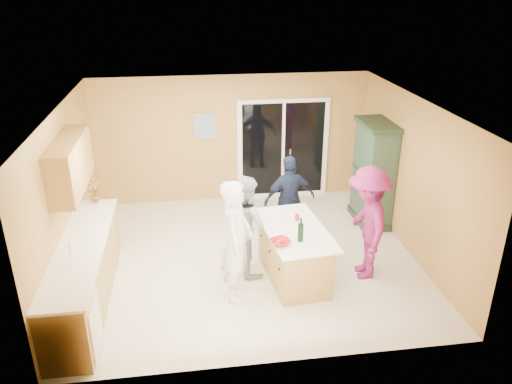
{
  "coord_description": "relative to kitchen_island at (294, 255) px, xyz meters",
  "views": [
    {
      "loc": [
        -0.88,
        -7.19,
        4.35
      ],
      "look_at": [
        0.15,
        0.1,
        1.15
      ],
      "focal_mm": 35.0,
      "sensor_mm": 36.0,
      "label": 1
    }
  ],
  "objects": [
    {
      "name": "green_hutch",
      "position": [
        1.86,
        1.73,
        0.55
      ],
      "size": [
        0.56,
        1.07,
        1.96
      ],
      "color": "#1F3323",
      "rests_on": "floor"
    },
    {
      "name": "tumbler_far",
      "position": [
        0.09,
        0.25,
        0.51
      ],
      "size": [
        0.08,
        0.08,
        0.1
      ],
      "primitive_type": "cylinder",
      "rotation": [
        0.0,
        0.0,
        0.11
      ],
      "color": "red",
      "rests_on": "kitchen_island"
    },
    {
      "name": "white_plate",
      "position": [
        -0.29,
        -0.28,
        0.47
      ],
      "size": [
        0.28,
        0.28,
        0.02
      ],
      "primitive_type": "cylinder",
      "rotation": [
        0.0,
        0.0,
        -0.28
      ],
      "color": "white",
      "rests_on": "kitchen_island"
    },
    {
      "name": "wall_front",
      "position": [
        -0.63,
        -1.82,
        0.89
      ],
      "size": [
        5.5,
        0.1,
        2.6
      ],
      "primitive_type": "cube",
      "color": "#EFC962",
      "rests_on": "ground"
    },
    {
      "name": "floor",
      "position": [
        -0.63,
        0.68,
        -0.41
      ],
      "size": [
        5.5,
        5.5,
        0.0
      ],
      "primitive_type": "plane",
      "color": "silver",
      "rests_on": "ground"
    },
    {
      "name": "wine_bottle",
      "position": [
        -0.0,
        -0.39,
        0.6
      ],
      "size": [
        0.08,
        0.08,
        0.36
      ],
      "rotation": [
        0.0,
        0.0,
        0.26
      ],
      "color": "black",
      "rests_on": "kitchen_island"
    },
    {
      "name": "framed_picture",
      "position": [
        -1.18,
        3.16,
        1.19
      ],
      "size": [
        0.46,
        0.04,
        0.56
      ],
      "color": "tan",
      "rests_on": "wall_back"
    },
    {
      "name": "serving_bowl",
      "position": [
        -0.31,
        -0.45,
        0.49
      ],
      "size": [
        0.35,
        0.35,
        0.07
      ],
      "primitive_type": "imported",
      "rotation": [
        0.0,
        0.0,
        0.39
      ],
      "color": "red",
      "rests_on": "kitchen_island"
    },
    {
      "name": "sliding_door",
      "position": [
        0.42,
        3.15,
        0.64
      ],
      "size": [
        1.9,
        0.07,
        2.1
      ],
      "color": "white",
      "rests_on": "floor"
    },
    {
      "name": "upper_cabinets",
      "position": [
        -3.2,
        0.48,
        1.47
      ],
      "size": [
        0.35,
        1.6,
        0.75
      ],
      "primitive_type": "cube",
      "color": "#AE8A43",
      "rests_on": "wall_left"
    },
    {
      "name": "left_cabinet_run",
      "position": [
        -3.07,
        -0.37,
        0.06
      ],
      "size": [
        0.65,
        3.05,
        1.24
      ],
      "color": "#AE8A43",
      "rests_on": "floor"
    },
    {
      "name": "woman_grey",
      "position": [
        -0.7,
        0.33,
        0.4
      ],
      "size": [
        0.89,
        0.97,
        1.61
      ],
      "primitive_type": "imported",
      "rotation": [
        0.0,
        0.0,
        2.02
      ],
      "color": "#A3A2A5",
      "rests_on": "floor"
    },
    {
      "name": "wall_back",
      "position": [
        -0.63,
        3.18,
        0.89
      ],
      "size": [
        5.5,
        0.1,
        2.6
      ],
      "primitive_type": "cube",
      "color": "#EFC962",
      "rests_on": "ground"
    },
    {
      "name": "wall_right",
      "position": [
        2.12,
        0.68,
        0.89
      ],
      "size": [
        0.1,
        5.0,
        2.6
      ],
      "primitive_type": "cube",
      "color": "#EFC962",
      "rests_on": "ground"
    },
    {
      "name": "kitchen_island",
      "position": [
        0.0,
        0.0,
        0.0
      ],
      "size": [
        1.06,
        1.73,
        0.86
      ],
      "rotation": [
        0.0,
        0.0,
        0.1
      ],
      "color": "#AE8A43",
      "rests_on": "floor"
    },
    {
      "name": "woman_white",
      "position": [
        -0.91,
        -0.36,
        0.51
      ],
      "size": [
        0.6,
        0.76,
        1.83
      ],
      "primitive_type": "imported",
      "rotation": [
        0.0,
        0.0,
        1.3
      ],
      "color": "silver",
      "rests_on": "floor"
    },
    {
      "name": "woman_navy",
      "position": [
        0.17,
        1.19,
        0.39
      ],
      "size": [
        0.98,
        0.55,
        1.58
      ],
      "primitive_type": "imported",
      "rotation": [
        0.0,
        0.0,
        3.32
      ],
      "color": "#1B273C",
      "rests_on": "floor"
    },
    {
      "name": "tumbler_near",
      "position": [
        -0.28,
        -0.5,
        0.51
      ],
      "size": [
        0.09,
        0.09,
        0.1
      ],
      "primitive_type": "cylinder",
      "rotation": [
        0.0,
        0.0,
        -0.24
      ],
      "color": "red",
      "rests_on": "kitchen_island"
    },
    {
      "name": "wall_left",
      "position": [
        -3.38,
        0.68,
        0.89
      ],
      "size": [
        0.1,
        5.0,
        2.6
      ],
      "primitive_type": "cube",
      "color": "#EFC962",
      "rests_on": "ground"
    },
    {
      "name": "ceiling",
      "position": [
        -0.63,
        0.68,
        2.19
      ],
      "size": [
        5.5,
        5.0,
        0.1
      ],
      "primitive_type": "cube",
      "color": "silver",
      "rests_on": "wall_back"
    },
    {
      "name": "woman_magenta",
      "position": [
        1.11,
        -0.06,
        0.49
      ],
      "size": [
        0.8,
        1.23,
        1.8
      ],
      "primitive_type": "imported",
      "rotation": [
        0.0,
        0.0,
        -1.69
      ],
      "color": "#8C1E5D",
      "rests_on": "floor"
    },
    {
      "name": "tulip_vase",
      "position": [
        -3.08,
        1.21,
        0.75
      ],
      "size": [
        0.24,
        0.18,
        0.42
      ],
      "primitive_type": "imported",
      "rotation": [
        0.0,
        0.0,
        0.13
      ],
      "color": "#B22A11",
      "rests_on": "left_cabinet_run"
    }
  ]
}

